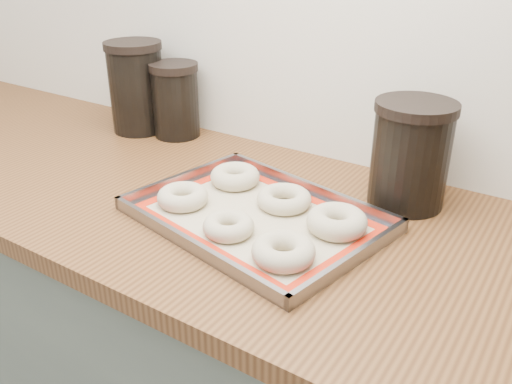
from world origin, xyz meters
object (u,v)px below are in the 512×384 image
Objects in this scene: bagel_front_left at (183,197)px; canister_right at (410,154)px; baking_tray at (256,217)px; canister_left at (136,87)px; bagel_back_right at (337,222)px; bagel_back_left at (235,176)px; bagel_front_mid at (228,226)px; bagel_front_right at (283,251)px; canister_mid at (176,100)px; bagel_back_mid at (284,199)px.

bagel_front_left is 0.46m from canister_right.
baking_tray is 0.62m from canister_left.
bagel_back_left is at bearing 167.00° from bagel_back_right.
bagel_back_left is (-0.12, 0.10, 0.02)m from baking_tray.
bagel_back_right is at bearing 14.69° from baking_tray.
bagel_back_left is (-0.11, 0.18, 0.00)m from bagel_front_mid.
bagel_front_right is 0.45× the size of canister_left.
canister_mid is at bearing 157.81° from bagel_back_right.
bagel_back_right is at bearing 13.45° from bagel_front_left.
canister_left is at bearing 162.11° from bagel_back_mid.
bagel_back_left reaches higher than baking_tray.
bagel_back_mid is at bearing -140.96° from canister_right.
bagel_front_left is at bearing -167.77° from baking_tray.
bagel_back_left reaches higher than bagel_back_mid.
canister_left is (-0.67, 0.35, 0.10)m from bagel_front_right.
bagel_back_left is at bearing -19.62° from canister_left.
bagel_front_right is 0.55× the size of canister_mid.
bagel_back_right is 0.52× the size of canister_right.
bagel_back_left is 0.96× the size of bagel_back_right.
bagel_front_right is 0.99× the size of bagel_back_mid.
bagel_back_mid is (0.17, 0.10, -0.00)m from bagel_front_left.
baking_tray is 0.16m from bagel_back_right.
bagel_front_left reaches higher than bagel_front_mid.
bagel_back_right reaches higher than bagel_front_left.
bagel_back_left is at bearing 139.89° from baking_tray.
baking_tray is at bearing -40.11° from bagel_back_left.
bagel_back_right is at bearing 77.14° from bagel_front_right.
bagel_back_right is 0.57× the size of canister_mid.
bagel_front_mid is 0.20m from bagel_back_right.
baking_tray is 0.08m from bagel_front_mid.
canister_left is (-0.70, 0.22, 0.10)m from bagel_back_right.
canister_left is at bearing 160.38° from bagel_back_left.
bagel_back_left is 0.28m from bagel_back_right.
canister_right is (0.19, 0.16, 0.09)m from bagel_back_mid.
canister_right reaches higher than canister_mid.
bagel_front_left is at bearing -103.46° from bagel_back_left.
bagel_back_left is at bearing -159.45° from canister_right.
canister_mid reaches higher than bagel_front_left.
bagel_front_right is (0.27, -0.06, 0.00)m from bagel_front_left.
bagel_front_mid is 0.44× the size of canister_right.
bagel_back_right is at bearing -13.00° from bagel_back_left.
canister_right is at bearing 20.55° from bagel_back_left.
canister_left is (-0.54, 0.33, 0.10)m from bagel_front_mid.
baking_tray is 0.52m from canister_mid.
bagel_front_left is at bearing 163.08° from bagel_front_mid.
bagel_front_mid is 0.39m from canister_right.
canister_right is (0.22, 0.30, 0.09)m from bagel_front_mid.
bagel_back_left is 0.44× the size of canister_left.
bagel_front_mid is 0.15m from bagel_back_mid.
baking_tray is 4.86× the size of bagel_back_left.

